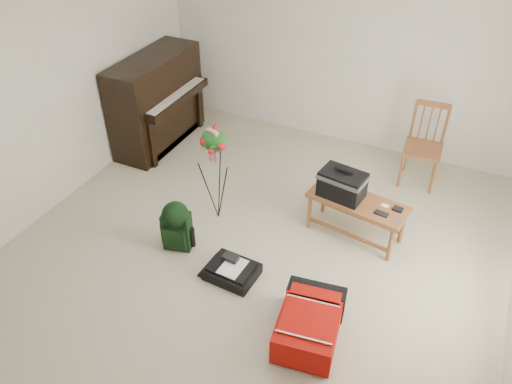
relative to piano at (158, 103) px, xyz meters
The scene contains 11 objects.
floor 2.77m from the piano, 36.20° to the right, with size 5.00×5.50×0.01m, color #C0B89B.
ceiling 3.31m from the piano, 36.20° to the right, with size 5.00×5.50×0.01m, color white.
wall_back 2.55m from the piano, 27.74° to the left, with size 5.00×0.04×2.50m, color silver.
wall_left 1.76m from the piano, 101.09° to the right, with size 0.04×5.50×2.50m, color silver.
piano is the anchor object (origin of this frame).
bench 3.03m from the piano, 15.27° to the right, with size 1.11×0.58×0.81m.
dining_chair 3.54m from the piano, ahead, with size 0.47×0.47×1.03m.
red_suitcase 3.83m from the piano, 35.84° to the right, with size 0.61×0.83×0.33m.
black_duffel 2.92m from the piano, 41.98° to the right, with size 0.51×0.42×0.21m.
green_backpack 2.29m from the piano, 51.69° to the right, with size 0.33×0.30×0.58m.
flower_stand 1.93m from the piano, 36.67° to the right, with size 0.47×0.47×1.19m.
Camera 1 is at (1.67, -3.41, 3.72)m, focal length 35.00 mm.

